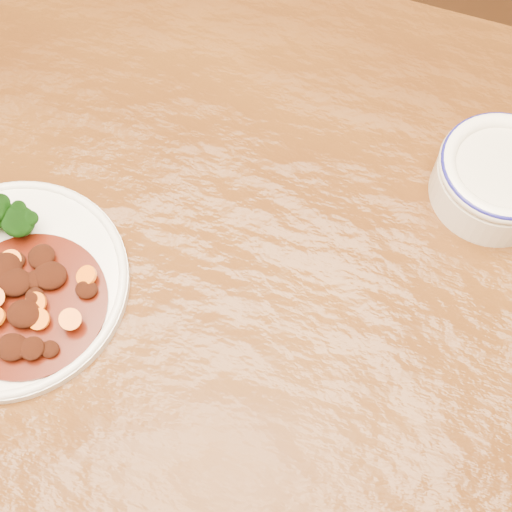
# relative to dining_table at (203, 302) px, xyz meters

# --- Properties ---
(ground) EXTENTS (4.00, 4.00, 0.00)m
(ground) POSITION_rel_dining_table_xyz_m (0.00, 0.00, -0.67)
(ground) COLOR #432310
(ground) RESTS_ON ground
(dining_table) EXTENTS (1.61, 1.09, 0.75)m
(dining_table) POSITION_rel_dining_table_xyz_m (0.00, 0.00, 0.00)
(dining_table) COLOR #562F0F
(dining_table) RESTS_ON ground
(dinner_plate) EXTENTS (0.24, 0.24, 0.02)m
(dinner_plate) POSITION_rel_dining_table_xyz_m (-0.18, -0.06, 0.09)
(dinner_plate) COLOR white
(dinner_plate) RESTS_ON dining_table
(mince_stew) EXTENTS (0.16, 0.16, 0.02)m
(mince_stew) POSITION_rel_dining_table_xyz_m (-0.17, -0.07, 0.10)
(mince_stew) COLOR #4D1308
(mince_stew) RESTS_ON dinner_plate
(dip_bowl) EXTENTS (0.14, 0.14, 0.06)m
(dip_bowl) POSITION_rel_dining_table_xyz_m (0.29, 0.16, 0.11)
(dip_bowl) COLOR white
(dip_bowl) RESTS_ON dining_table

